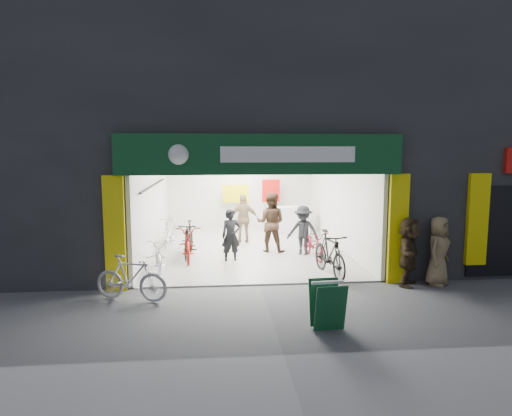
{
  "coord_description": "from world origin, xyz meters",
  "views": [
    {
      "loc": [
        -1.04,
        -10.25,
        3.2
      ],
      "look_at": [
        0.04,
        1.5,
        1.63
      ],
      "focal_mm": 32.0,
      "sensor_mm": 36.0,
      "label": 1
    }
  ],
  "objects": [
    {
      "name": "customer_b",
      "position": [
        0.66,
        3.36,
        0.93
      ],
      "size": [
        1.07,
        0.93,
        1.85
      ],
      "primitive_type": "imported",
      "rotation": [
        0.0,
        0.0,
        2.85
      ],
      "color": "#3B271B",
      "rests_on": "ground"
    },
    {
      "name": "bike_left_front",
      "position": [
        -2.5,
        1.52,
        0.45
      ],
      "size": [
        0.88,
        1.79,
        0.9
      ],
      "primitive_type": "imported",
      "rotation": [
        0.0,
        0.0,
        0.17
      ],
      "color": "silver",
      "rests_on": "ground"
    },
    {
      "name": "customer_c",
      "position": [
        1.57,
        2.83,
        0.75
      ],
      "size": [
        1.12,
        0.96,
        1.51
      ],
      "primitive_type": "imported",
      "rotation": [
        0.0,
        0.0,
        -0.5
      ],
      "color": "black",
      "rests_on": "ground"
    },
    {
      "name": "bike_left_back",
      "position": [
        -2.5,
        4.4,
        0.53
      ],
      "size": [
        0.58,
        1.77,
        1.05
      ],
      "primitive_type": "imported",
      "rotation": [
        0.0,
        0.0,
        -0.05
      ],
      "color": "silver",
      "rests_on": "ground"
    },
    {
      "name": "ground",
      "position": [
        0.0,
        0.0,
        0.0
      ],
      "size": [
        60.0,
        60.0,
        0.0
      ],
      "primitive_type": "plane",
      "color": "#56565B",
      "rests_on": "ground"
    },
    {
      "name": "customer_a",
      "position": [
        -0.58,
        2.29,
        0.75
      ],
      "size": [
        0.61,
        0.46,
        1.5
      ],
      "primitive_type": "imported",
      "rotation": [
        0.0,
        0.0,
        0.21
      ],
      "color": "black",
      "rests_on": "ground"
    },
    {
      "name": "bike_left_midback",
      "position": [
        -1.8,
        2.65,
        0.52
      ],
      "size": [
        0.84,
        2.01,
        1.03
      ],
      "primitive_type": "imported",
      "rotation": [
        0.0,
        0.0,
        0.08
      ],
      "color": "maroon",
      "rests_on": "ground"
    },
    {
      "name": "pedestrian_near",
      "position": [
        4.14,
        -0.3,
        0.81
      ],
      "size": [
        0.92,
        0.92,
        1.62
      ],
      "primitive_type": "imported",
      "rotation": [
        0.0,
        0.0,
        0.78
      ],
      "color": "#7C6648",
      "rests_on": "ground"
    },
    {
      "name": "bike_right_back",
      "position": [
        2.04,
        4.83,
        0.46
      ],
      "size": [
        0.44,
        1.54,
        0.92
      ],
      "primitive_type": "imported",
      "rotation": [
        0.0,
        0.0,
        0.0
      ],
      "color": "silver",
      "rests_on": "ground"
    },
    {
      "name": "building",
      "position": [
        0.91,
        4.99,
        4.31
      ],
      "size": [
        17.0,
        10.27,
        8.0
      ],
      "color": "#232326",
      "rests_on": "ground"
    },
    {
      "name": "bike_right_mid",
      "position": [
        1.8,
        2.44,
        0.42
      ],
      "size": [
        0.76,
        1.65,
        0.84
      ],
      "primitive_type": "imported",
      "rotation": [
        0.0,
        0.0,
        0.13
      ],
      "color": "maroon",
      "rests_on": "ground"
    },
    {
      "name": "pedestrian_far",
      "position": [
        3.43,
        -0.3,
        0.8
      ],
      "size": [
        1.19,
        1.52,
        1.6
      ],
      "primitive_type": "imported",
      "rotation": [
        0.0,
        0.0,
        1.02
      ],
      "color": "#362818",
      "rests_on": "ground"
    },
    {
      "name": "bike_right_front",
      "position": [
        1.8,
        0.6,
        0.57
      ],
      "size": [
        0.81,
        1.96,
        1.14
      ],
      "primitive_type": "imported",
      "rotation": [
        0.0,
        0.0,
        0.15
      ],
      "color": "black",
      "rests_on": "ground"
    },
    {
      "name": "bike_left_midfront",
      "position": [
        -1.8,
        2.98,
        0.53
      ],
      "size": [
        0.62,
        1.8,
        1.06
      ],
      "primitive_type": "imported",
      "rotation": [
        0.0,
        0.0,
        -0.07
      ],
      "color": "black",
      "rests_on": "ground"
    },
    {
      "name": "sandwich_board",
      "position": [
        0.92,
        -2.69,
        0.47
      ],
      "size": [
        0.59,
        0.6,
        0.86
      ],
      "rotation": [
        0.0,
        0.0,
        0.07
      ],
      "color": "#114425",
      "rests_on": "ground"
    },
    {
      "name": "customer_d",
      "position": [
        -0.07,
        4.77,
        0.83
      ],
      "size": [
        0.99,
        0.44,
        1.66
      ],
      "primitive_type": "imported",
      "rotation": [
        0.0,
        0.0,
        3.1
      ],
      "color": "#937555",
      "rests_on": "ground"
    },
    {
      "name": "parked_bike",
      "position": [
        -2.8,
        -0.79,
        0.49
      ],
      "size": [
        1.69,
        0.97,
        0.98
      ],
      "primitive_type": "imported",
      "rotation": [
        0.0,
        0.0,
        1.24
      ],
      "color": "#BABABF",
      "rests_on": "ground"
    }
  ]
}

